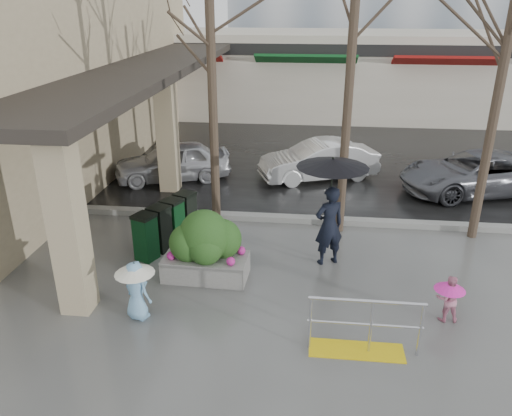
% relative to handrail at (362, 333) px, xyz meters
% --- Properties ---
extents(ground, '(120.00, 120.00, 0.00)m').
position_rel_handrail_xyz_m(ground, '(-1.36, 1.20, -0.38)').
color(ground, '#51514F').
rests_on(ground, ground).
extents(street_asphalt, '(120.00, 36.00, 0.01)m').
position_rel_handrail_xyz_m(street_asphalt, '(-1.36, 23.20, -0.37)').
color(street_asphalt, black).
rests_on(street_asphalt, ground).
extents(curb, '(120.00, 0.30, 0.15)m').
position_rel_handrail_xyz_m(curb, '(-1.36, 5.20, -0.30)').
color(curb, gray).
rests_on(curb, ground).
extents(near_building, '(6.00, 18.00, 8.00)m').
position_rel_handrail_xyz_m(near_building, '(-10.36, 9.20, 3.62)').
color(near_building, tan).
rests_on(near_building, ground).
extents(canopy_slab, '(2.80, 18.00, 0.25)m').
position_rel_handrail_xyz_m(canopy_slab, '(-6.16, 9.20, 3.25)').
color(canopy_slab, '#2D2823').
rests_on(canopy_slab, pillar_front).
extents(pillar_front, '(0.55, 0.55, 3.50)m').
position_rel_handrail_xyz_m(pillar_front, '(-5.26, 0.70, 1.37)').
color(pillar_front, tan).
rests_on(pillar_front, ground).
extents(pillar_back, '(0.55, 0.55, 3.50)m').
position_rel_handrail_xyz_m(pillar_back, '(-5.26, 7.20, 1.37)').
color(pillar_back, tan).
rests_on(pillar_back, ground).
extents(storefront_row, '(34.00, 6.74, 4.00)m').
position_rel_handrail_xyz_m(storefront_row, '(0.64, 19.17, 1.64)').
color(storefront_row, beige).
rests_on(storefront_row, ground).
extents(handrail, '(1.90, 0.50, 1.03)m').
position_rel_handrail_xyz_m(handrail, '(0.00, 0.00, 0.00)').
color(handrail, yellow).
rests_on(handrail, ground).
extents(tree_west, '(3.20, 3.20, 6.80)m').
position_rel_handrail_xyz_m(tree_west, '(-3.36, 4.80, 4.71)').
color(tree_west, '#382B21').
rests_on(tree_west, ground).
extents(tree_midwest, '(3.20, 3.20, 7.00)m').
position_rel_handrail_xyz_m(tree_midwest, '(-0.16, 4.80, 4.86)').
color(tree_midwest, '#382B21').
rests_on(tree_midwest, ground).
extents(tree_mideast, '(3.20, 3.20, 6.50)m').
position_rel_handrail_xyz_m(tree_mideast, '(3.14, 4.80, 4.48)').
color(tree_mideast, '#382B21').
rests_on(tree_mideast, ground).
extents(woman, '(1.53, 1.53, 2.49)m').
position_rel_handrail_xyz_m(woman, '(-0.50, 3.04, 1.18)').
color(woman, black).
rests_on(woman, ground).
extents(child_pink, '(0.56, 0.56, 0.92)m').
position_rel_handrail_xyz_m(child_pink, '(1.64, 1.09, 0.16)').
color(child_pink, pink).
rests_on(child_pink, ground).
extents(child_blue, '(0.73, 0.73, 1.17)m').
position_rel_handrail_xyz_m(child_blue, '(-4.04, 0.52, 0.33)').
color(child_blue, '#79AFD8').
rests_on(child_blue, ground).
extents(planter, '(1.80, 1.04, 1.54)m').
position_rel_handrail_xyz_m(planter, '(-3.07, 2.11, 0.36)').
color(planter, slate).
rests_on(planter, ground).
extents(news_boxes, '(1.15, 1.99, 1.10)m').
position_rel_handrail_xyz_m(news_boxes, '(-4.30, 3.46, 0.17)').
color(news_boxes, '#0D3A1A').
rests_on(news_boxes, ground).
extents(car_a, '(3.98, 2.67, 1.26)m').
position_rel_handrail_xyz_m(car_a, '(-5.42, 8.11, 0.25)').
color(car_a, silver).
rests_on(car_a, ground).
extents(car_b, '(4.05, 2.62, 1.26)m').
position_rel_handrail_xyz_m(car_b, '(-0.70, 8.73, 0.25)').
color(car_b, white).
rests_on(car_b, ground).
extents(car_c, '(4.93, 3.24, 1.26)m').
position_rel_handrail_xyz_m(car_c, '(4.04, 7.98, 0.25)').
color(car_c, slate).
rests_on(car_c, ground).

